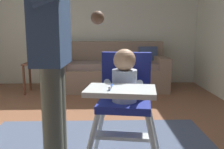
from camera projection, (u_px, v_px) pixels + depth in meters
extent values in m
cube|color=silver|center=(89.00, 15.00, 4.93)|extent=(5.08, 0.06, 2.73)
cube|color=#89705F|center=(112.00, 79.00, 4.58)|extent=(1.95, 0.84, 0.40)
cube|color=#89705F|center=(112.00, 53.00, 4.83)|extent=(1.95, 0.22, 0.46)
cube|color=#89705F|center=(63.00, 62.00, 4.50)|extent=(0.20, 0.84, 0.20)
cube|color=#89705F|center=(161.00, 62.00, 4.55)|extent=(0.20, 0.84, 0.20)
cube|color=gray|center=(89.00, 65.00, 4.47)|extent=(0.76, 0.60, 0.11)
cube|color=gray|center=(135.00, 65.00, 4.50)|extent=(0.76, 0.60, 0.11)
cube|color=#3D4C75|center=(147.00, 56.00, 4.73)|extent=(0.35, 0.12, 0.34)
cylinder|color=white|center=(100.00, 130.00, 2.05)|extent=(0.15, 0.19, 0.55)
cylinder|color=white|center=(154.00, 132.00, 1.99)|extent=(0.19, 0.15, 0.55)
cube|color=navy|center=(124.00, 104.00, 1.76)|extent=(0.41, 0.41, 0.05)
cube|color=navy|center=(126.00, 74.00, 1.87)|extent=(0.37, 0.13, 0.32)
cube|color=white|center=(121.00, 91.00, 1.44)|extent=(0.44, 0.32, 0.03)
cube|color=white|center=(123.00, 136.00, 1.69)|extent=(0.41, 0.16, 0.02)
cylinder|color=silver|center=(124.00, 86.00, 1.71)|extent=(0.19, 0.19, 0.22)
sphere|color=tan|center=(125.00, 60.00, 1.67)|extent=(0.15, 0.15, 0.15)
cylinder|color=silver|center=(108.00, 85.00, 1.69)|extent=(0.07, 0.15, 0.10)
cylinder|color=silver|center=(140.00, 86.00, 1.66)|extent=(0.07, 0.15, 0.10)
cylinder|color=blue|center=(111.00, 87.00, 1.45)|extent=(0.03, 0.13, 0.01)
cube|color=white|center=(110.00, 88.00, 1.39)|extent=(0.02, 0.03, 0.02)
cylinder|color=#666753|center=(53.00, 126.00, 1.73)|extent=(0.14, 0.14, 0.84)
cylinder|color=#666753|center=(57.00, 120.00, 1.85)|extent=(0.14, 0.14, 0.84)
cube|color=#364D73|center=(50.00, 19.00, 1.66)|extent=(0.22, 0.41, 0.61)
sphere|color=brown|center=(98.00, 18.00, 1.48)|extent=(0.08, 0.08, 0.08)
cylinder|color=#364D73|center=(59.00, 21.00, 1.90)|extent=(0.07, 0.07, 0.55)
cube|color=brown|center=(36.00, 63.00, 4.29)|extent=(0.40, 0.40, 0.02)
cylinder|color=brown|center=(24.00, 80.00, 4.16)|extent=(0.04, 0.04, 0.50)
cylinder|color=brown|center=(45.00, 80.00, 4.17)|extent=(0.04, 0.04, 0.50)
cylinder|color=brown|center=(30.00, 77.00, 4.50)|extent=(0.04, 0.04, 0.50)
cylinder|color=brown|center=(49.00, 76.00, 4.51)|extent=(0.04, 0.04, 0.50)
cylinder|color=#D13D33|center=(34.00, 60.00, 4.28)|extent=(0.07, 0.07, 0.10)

